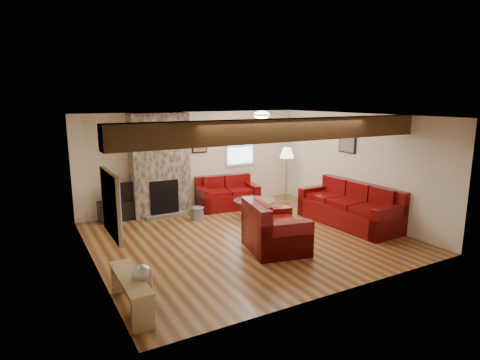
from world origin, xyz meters
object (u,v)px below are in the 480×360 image
object	(u,v)px
television	(118,192)
floor_lamp	(287,156)
armchair_red	(276,226)
tv_cabinet	(119,210)
coffee_table	(254,210)
sofa_three	(349,205)
loveseat	(227,193)

from	to	relation	value
television	floor_lamp	bearing A→B (deg)	-7.93
armchair_red	tv_cabinet	world-z (taller)	armchair_red
coffee_table	sofa_three	bearing A→B (deg)	-39.00
sofa_three	television	world-z (taller)	sofa_three
loveseat	armchair_red	size ratio (longest dim) A/B	1.34
sofa_three	loveseat	bearing A→B (deg)	-148.12
television	loveseat	bearing A→B (deg)	-6.27
loveseat	tv_cabinet	bearing A→B (deg)	-178.98
sofa_three	tv_cabinet	bearing A→B (deg)	-125.24
loveseat	armchair_red	xyz separation A→B (m)	(-0.56, -3.09, 0.06)
sofa_three	armchair_red	distance (m)	2.39
armchair_red	floor_lamp	xyz separation A→B (m)	(2.22, 2.78, 0.84)
television	sofa_three	bearing A→B (deg)	-32.76
coffee_table	tv_cabinet	size ratio (longest dim) A/B	1.03
sofa_three	floor_lamp	size ratio (longest dim) A/B	1.58
sofa_three	television	xyz separation A→B (m)	(-4.51, 2.90, 0.22)
sofa_three	television	distance (m)	5.36
armchair_red	coffee_table	distance (m)	1.99
television	floor_lamp	xyz separation A→B (m)	(4.39, -0.61, 0.62)
sofa_three	television	size ratio (longest dim) A/B	3.16
armchair_red	television	distance (m)	4.03
tv_cabinet	floor_lamp	distance (m)	4.56
loveseat	armchair_red	distance (m)	3.15
floor_lamp	tv_cabinet	bearing A→B (deg)	172.07
coffee_table	tv_cabinet	xyz separation A→B (m)	(-2.81, 1.53, -0.00)
loveseat	floor_lamp	size ratio (longest dim) A/B	1.01
armchair_red	television	size ratio (longest dim) A/B	1.52
tv_cabinet	floor_lamp	world-z (taller)	floor_lamp
armchair_red	coffee_table	size ratio (longest dim) A/B	1.19
television	floor_lamp	size ratio (longest dim) A/B	0.50
armchair_red	coffee_table	bearing A→B (deg)	-6.92
sofa_three	loveseat	world-z (taller)	sofa_three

